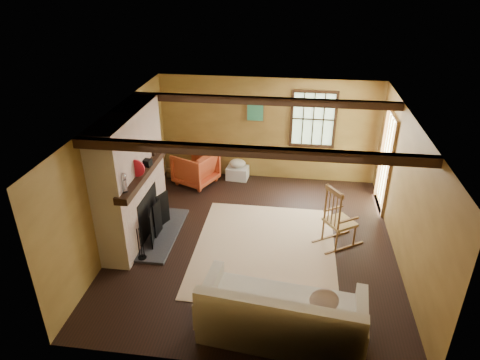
% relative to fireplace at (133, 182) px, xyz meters
% --- Properties ---
extents(ground, '(5.50, 5.50, 0.00)m').
position_rel_fireplace_xyz_m(ground, '(2.23, 0.00, -1.10)').
color(ground, black).
rests_on(ground, ground).
extents(room_envelope, '(5.02, 5.52, 2.44)m').
position_rel_fireplace_xyz_m(room_envelope, '(2.45, 0.26, 0.53)').
color(room_envelope, olive).
rests_on(room_envelope, ground).
extents(fireplace, '(1.02, 2.30, 2.40)m').
position_rel_fireplace_xyz_m(fireplace, '(0.00, 0.00, 0.00)').
color(fireplace, '#9C573C').
rests_on(fireplace, ground).
extents(rug, '(2.50, 3.00, 0.01)m').
position_rel_fireplace_xyz_m(rug, '(2.43, -0.20, -1.10)').
color(rug, tan).
rests_on(rug, ground).
extents(rocking_chair, '(0.95, 0.84, 1.18)m').
position_rel_fireplace_xyz_m(rocking_chair, '(3.70, 0.16, -0.61)').
color(rocking_chair, tan).
rests_on(rocking_chair, ground).
extents(sofa, '(2.31, 1.23, 0.90)m').
position_rel_fireplace_xyz_m(sofa, '(2.81, -2.16, -0.78)').
color(sofa, beige).
rests_on(sofa, ground).
extents(firewood_pile, '(0.72, 0.13, 0.26)m').
position_rel_fireplace_xyz_m(firewood_pile, '(0.22, 2.38, -0.97)').
color(firewood_pile, brown).
rests_on(firewood_pile, ground).
extents(laundry_basket, '(0.53, 0.42, 0.30)m').
position_rel_fireplace_xyz_m(laundry_basket, '(1.54, 2.55, -0.95)').
color(laundry_basket, silver).
rests_on(laundry_basket, ground).
extents(basket_pillow, '(0.48, 0.44, 0.19)m').
position_rel_fireplace_xyz_m(basket_pillow, '(1.54, 2.55, -0.71)').
color(basket_pillow, beige).
rests_on(basket_pillow, laundry_basket).
extents(armchair, '(1.12, 1.11, 0.78)m').
position_rel_fireplace_xyz_m(armchair, '(0.61, 2.20, -0.72)').
color(armchair, '#BF6026').
rests_on(armchair, ground).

